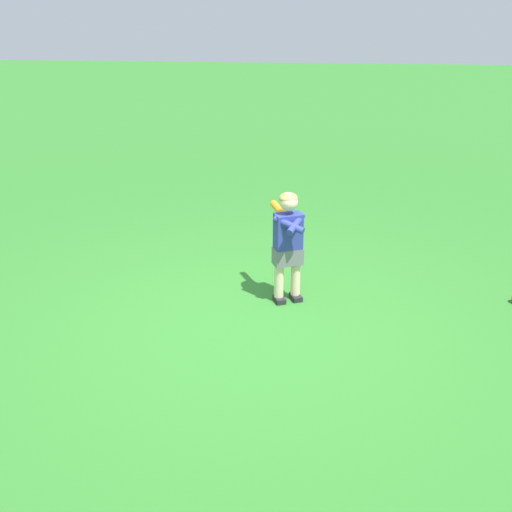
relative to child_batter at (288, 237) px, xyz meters
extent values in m
plane|color=#2D7528|center=(-0.57, 0.26, -0.65)|extent=(40.00, 40.00, 0.00)
cube|color=#232328|center=(0.01, -0.09, -0.63)|extent=(0.17, 0.14, 0.05)
cylinder|color=beige|center=(0.03, -0.08, -0.44)|extent=(0.09, 0.09, 0.34)
cube|color=#232328|center=(-0.05, 0.07, -0.63)|extent=(0.17, 0.14, 0.05)
cylinder|color=beige|center=(-0.04, 0.08, -0.44)|extent=(0.09, 0.09, 0.34)
cube|color=slate|center=(0.00, 0.00, -0.19)|extent=(0.24, 0.31, 0.16)
cube|color=#2D3893|center=(0.00, 0.00, 0.06)|extent=(0.23, 0.29, 0.34)
sphere|color=beige|center=(0.00, 0.00, 0.34)|extent=(0.17, 0.17, 0.17)
ellipsoid|color=tan|center=(0.01, 0.00, 0.37)|extent=(0.23, 0.23, 0.11)
sphere|color=orange|center=(-0.13, -0.06, 0.15)|extent=(0.04, 0.04, 0.04)
cylinder|color=black|center=(-0.05, -0.02, 0.16)|extent=(0.14, 0.08, 0.05)
cylinder|color=orange|center=(0.17, 0.08, 0.20)|extent=(0.34, 0.21, 0.11)
sphere|color=orange|center=(0.32, 0.15, 0.22)|extent=(0.07, 0.07, 0.07)
cylinder|color=#2D3893|center=(-0.09, -0.07, 0.16)|extent=(0.31, 0.17, 0.14)
cylinder|color=#2D3893|center=(-0.11, -0.01, 0.16)|extent=(0.18, 0.31, 0.14)
camera|label=1|loc=(-5.89, -0.20, 2.25)|focal=47.47mm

